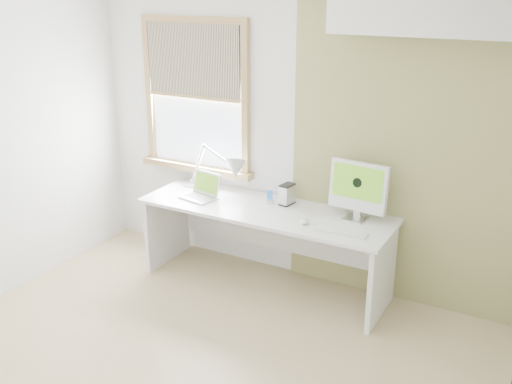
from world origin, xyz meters
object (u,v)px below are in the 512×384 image
Objects in this scene: desk at (268,227)px; external_drive at (287,194)px; imac at (358,188)px; laptop at (202,191)px; desk_lamp at (227,170)px.

external_drive reaches higher than desk.
external_drive is (0.12, 0.12, 0.29)m from desk.
external_drive is 0.37× the size of imac.
desk_lamp is at bearing 54.05° from laptop.
imac is (0.76, 0.10, 0.46)m from desk.
laptop is at bearing -172.02° from desk.
laptop is at bearing -164.22° from external_drive.
imac is (1.38, 0.18, 0.21)m from laptop.
external_drive is 0.66m from imac.
desk_lamp is at bearing -178.68° from external_drive.
desk is 0.68m from laptop.
desk_lamp is at bearing 179.47° from imac.
desk_lamp is at bearing 167.37° from desk.
laptop is 0.72× the size of imac.
laptop is at bearing -125.95° from desk_lamp.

